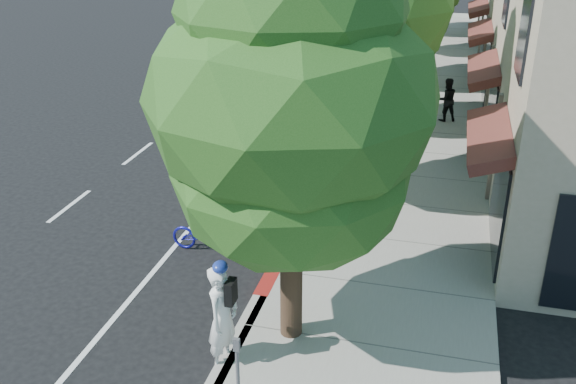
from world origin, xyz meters
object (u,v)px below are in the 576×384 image
(street_tree_1, at_px, (354,9))
(street_tree_2, at_px, (382,13))
(white_pickup, at_px, (365,44))
(pedestrian, at_px, (446,100))
(bicycle, at_px, (206,235))
(street_tree_0, at_px, (292,106))
(cyclist, at_px, (223,318))
(dark_sedan, at_px, (293,102))
(silver_suv, at_px, (295,153))
(dark_suv_far, at_px, (352,33))

(street_tree_1, xyz_separation_m, street_tree_2, (-0.00, 6.00, -1.02))
(white_pickup, distance_m, pedestrian, 10.44)
(white_pickup, bearing_deg, bicycle, -91.53)
(street_tree_1, bearing_deg, white_pickup, 96.66)
(street_tree_0, xyz_separation_m, white_pickup, (-1.98, 22.94, -3.70))
(cyclist, height_order, bicycle, cyclist)
(street_tree_1, height_order, cyclist, street_tree_1)
(street_tree_2, bearing_deg, white_pickup, 100.25)
(street_tree_1, height_order, street_tree_2, street_tree_1)
(pedestrian, bearing_deg, dark_sedan, -12.51)
(white_pickup, bearing_deg, dark_sedan, -95.68)
(silver_suv, bearing_deg, dark_suv_far, 91.19)
(cyclist, distance_m, pedestrian, 14.80)
(street_tree_0, height_order, street_tree_2, street_tree_0)
(cyclist, bearing_deg, street_tree_2, 5.57)
(dark_suv_far, bearing_deg, bicycle, -88.88)
(street_tree_2, distance_m, pedestrian, 4.16)
(street_tree_2, height_order, dark_sedan, street_tree_2)
(cyclist, distance_m, dark_sedan, 13.69)
(cyclist, bearing_deg, street_tree_0, -33.57)
(white_pickup, bearing_deg, pedestrian, -65.23)
(street_tree_2, relative_size, bicycle, 4.02)
(street_tree_0, bearing_deg, dark_suv_far, 96.84)
(pedestrian, bearing_deg, silver_suv, 33.38)
(cyclist, relative_size, white_pickup, 0.36)
(cyclist, height_order, white_pickup, cyclist)
(street_tree_1, relative_size, dark_sedan, 1.92)
(street_tree_2, height_order, dark_suv_far, street_tree_2)
(bicycle, distance_m, pedestrian, 11.91)
(cyclist, xyz_separation_m, bicycle, (-1.74, 3.64, -0.54))
(street_tree_0, bearing_deg, dark_sedan, 103.91)
(white_pickup, relative_size, dark_suv_far, 1.26)
(street_tree_1, xyz_separation_m, pedestrian, (2.32, 7.43, -4.17))
(street_tree_2, bearing_deg, bicycle, -105.99)
(street_tree_2, relative_size, silver_suv, 1.30)
(street_tree_0, height_order, pedestrian, street_tree_0)
(bicycle, bearing_deg, dark_sedan, 5.71)
(street_tree_2, relative_size, cyclist, 3.42)
(street_tree_2, bearing_deg, cyclist, -94.14)
(street_tree_2, bearing_deg, pedestrian, 31.73)
(silver_suv, bearing_deg, dark_sedan, 101.89)
(street_tree_1, height_order, dark_suv_far, street_tree_1)
(cyclist, height_order, pedestrian, cyclist)
(white_pickup, bearing_deg, street_tree_1, -82.88)
(street_tree_1, height_order, pedestrian, street_tree_1)
(street_tree_0, bearing_deg, bicycle, 135.49)
(dark_suv_far, bearing_deg, cyclist, -85.32)
(dark_suv_far, bearing_deg, street_tree_1, -81.04)
(street_tree_1, distance_m, dark_suv_far, 20.56)
(white_pickup, bearing_deg, dark_suv_far, 111.49)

